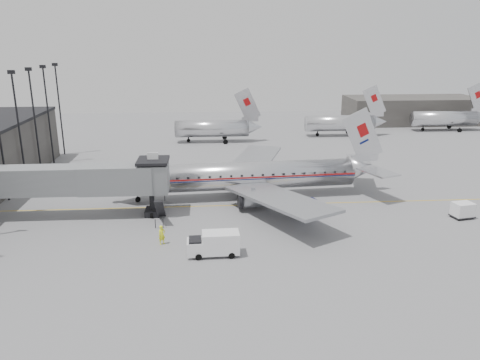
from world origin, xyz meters
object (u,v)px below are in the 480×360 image
at_px(service_van, 214,243).
at_px(baggage_cart_white, 463,210).
at_px(baggage_cart_navy, 307,208).
at_px(ramp_worker, 162,235).
at_px(airliner, 248,176).

xyz_separation_m(service_van, baggage_cart_white, (27.59, 7.36, -0.24)).
distance_m(baggage_cart_navy, ramp_worker, 16.81).
xyz_separation_m(baggage_cart_navy, baggage_cart_white, (17.02, -1.87, -0.04)).
distance_m(baggage_cart_white, ramp_worker, 32.87).
distance_m(airliner, ramp_worker, 16.62).
relative_size(service_van, baggage_cart_navy, 1.76).
xyz_separation_m(service_van, ramp_worker, (-4.96, 2.80, -0.21)).
relative_size(baggage_cart_white, ramp_worker, 1.31).
bearing_deg(baggage_cart_navy, ramp_worker, -172.96).
height_order(service_van, baggage_cart_white, service_van).
relative_size(baggage_cart_navy, ramp_worker, 1.42).
bearing_deg(service_van, baggage_cart_navy, 39.46).
xyz_separation_m(airliner, ramp_worker, (-9.57, -13.47, -1.80)).
height_order(airliner, service_van, airliner).
height_order(airliner, baggage_cart_navy, airliner).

